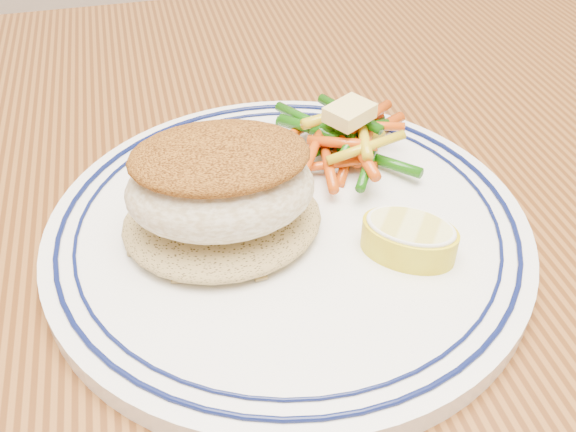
% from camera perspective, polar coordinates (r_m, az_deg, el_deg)
% --- Properties ---
extents(dining_table, '(1.50, 0.90, 0.75)m').
position_cam_1_polar(dining_table, '(0.44, -1.69, -15.47)').
color(dining_table, '#522B10').
rests_on(dining_table, ground).
extents(plate, '(0.29, 0.29, 0.02)m').
position_cam_1_polar(plate, '(0.39, 0.00, -1.18)').
color(plate, white).
rests_on(plate, dining_table).
extents(rice_pilaf, '(0.12, 0.10, 0.02)m').
position_cam_1_polar(rice_pilaf, '(0.38, -5.87, 0.02)').
color(rice_pilaf, tan).
rests_on(rice_pilaf, plate).
extents(fish_fillet, '(0.11, 0.09, 0.05)m').
position_cam_1_polar(fish_fillet, '(0.35, -6.04, 3.13)').
color(fish_fillet, beige).
rests_on(fish_fillet, rice_pilaf).
extents(vegetable_pile, '(0.11, 0.11, 0.03)m').
position_cam_1_polar(vegetable_pile, '(0.44, 5.05, 6.98)').
color(vegetable_pile, '#C74309').
rests_on(vegetable_pile, plate).
extents(butter_pat, '(0.04, 0.04, 0.01)m').
position_cam_1_polar(butter_pat, '(0.43, 5.50, 9.12)').
color(butter_pat, '#F9DC79').
rests_on(butter_pat, vegetable_pile).
extents(lemon_wedge, '(0.07, 0.07, 0.02)m').
position_cam_1_polar(lemon_wedge, '(0.37, 10.72, -1.86)').
color(lemon_wedge, yellow).
rests_on(lemon_wedge, plate).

